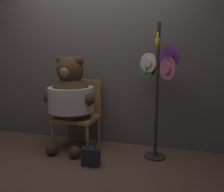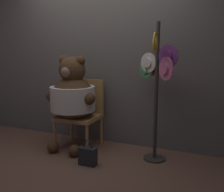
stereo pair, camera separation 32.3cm
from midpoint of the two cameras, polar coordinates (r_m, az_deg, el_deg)
The scene contains 6 objects.
ground_plane at distance 3.37m, azimuth -9.55°, elevation -13.65°, with size 14.00×14.00×0.00m, color brown.
wall_back at distance 3.72m, azimuth -5.42°, elevation 7.68°, with size 8.00×0.10×2.39m.
chair at distance 3.62m, azimuth -10.18°, elevation -3.44°, with size 0.57×0.50×0.95m.
teddy_bear at distance 3.44m, azimuth -12.09°, elevation -0.08°, with size 0.74×0.66×1.30m.
hat_display_rack at distance 3.06m, azimuth 7.46°, elevation 3.50°, with size 0.52×0.54×1.69m.
handbag_on_ground at distance 3.07m, azimuth -7.97°, elevation -13.59°, with size 0.21×0.10×0.32m.
Camera 1 is at (1.24, -2.81, 1.34)m, focal length 40.00 mm.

